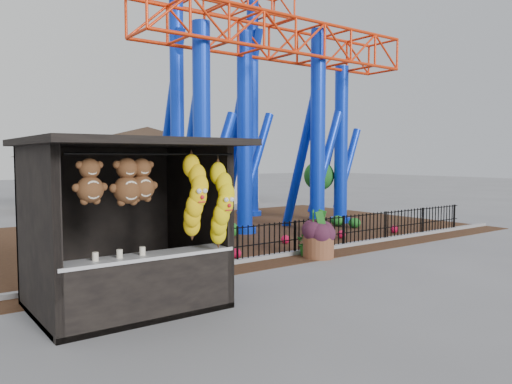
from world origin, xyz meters
TOP-DOWN VIEW (x-y plane):
  - ground at (0.00, 0.00)m, footprint 120.00×120.00m
  - mulch_bed at (4.00, 8.00)m, footprint 18.00×12.00m
  - curb at (4.00, 3.00)m, footprint 18.00×0.18m
  - prize_booth at (-2.98, 0.90)m, footprint 3.50×3.40m
  - picket_fence at (4.90, 3.00)m, footprint 12.20×0.06m
  - roller_coaster at (5.12, 8.23)m, footprint 11.00×6.37m
  - terracotta_planter at (3.06, 2.32)m, footprint 1.12×1.12m
  - planter_foliage at (3.06, 2.32)m, footprint 0.70×0.70m
  - potted_plant at (3.00, 2.70)m, footprint 0.77×0.69m
  - landscaping at (4.67, 5.54)m, footprint 7.52×3.55m
  - pavilion at (6.00, 20.00)m, footprint 15.00×15.00m

SIDE VIEW (x-z plane):
  - ground at x=0.00m, z-range 0.00..0.00m
  - mulch_bed at x=4.00m, z-range 0.00..0.02m
  - curb at x=4.00m, z-range 0.00..0.12m
  - landscaping at x=4.67m, z-range -0.03..0.57m
  - terracotta_planter at x=3.06m, z-range 0.00..0.61m
  - potted_plant at x=3.00m, z-range 0.00..0.77m
  - picket_fence at x=4.90m, z-range 0.00..1.00m
  - planter_foliage at x=3.06m, z-range 0.61..1.25m
  - prize_booth at x=-2.98m, z-range -0.03..3.09m
  - pavilion at x=6.00m, z-range 0.67..5.47m
  - roller_coaster at x=5.12m, z-range 1.03..11.85m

